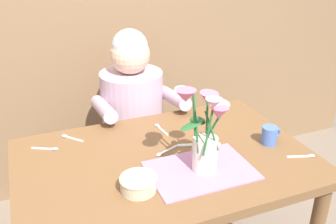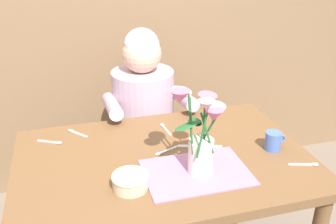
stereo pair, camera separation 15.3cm
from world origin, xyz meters
name	(u,v)px [view 1 (the left image)]	position (x,y,z in m)	size (l,w,h in m)	color
dining_table	(165,177)	(0.00, 0.00, 0.64)	(1.20, 0.80, 0.74)	brown
seated_person	(134,129)	(0.05, 0.62, 0.56)	(0.45, 0.47, 1.14)	#4C4C56
striped_placemat	(201,170)	(0.09, -0.14, 0.74)	(0.40, 0.28, 0.01)	#B275A3
flower_vase	(204,129)	(0.10, -0.13, 0.92)	(0.23, 0.24, 0.35)	silver
ceramic_bowl	(138,183)	(-0.17, -0.17, 0.77)	(0.14, 0.14, 0.06)	beige
dinner_knife	(199,145)	(0.17, 0.04, 0.74)	(0.19, 0.02, 0.01)	silver
ceramic_mug	(270,135)	(0.46, -0.06, 0.78)	(0.09, 0.07, 0.08)	#476BB7
spoon_0	(164,152)	(0.01, 0.04, 0.74)	(0.12, 0.06, 0.01)	silver
spoon_1	(49,149)	(-0.44, 0.25, 0.74)	(0.11, 0.07, 0.01)	silver
spoon_2	(69,137)	(-0.34, 0.32, 0.74)	(0.09, 0.10, 0.01)	silver
spoon_3	(305,156)	(0.54, -0.21, 0.74)	(0.12, 0.05, 0.01)	silver
spoon_4	(160,128)	(0.07, 0.25, 0.74)	(0.03, 0.12, 0.01)	silver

